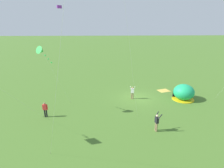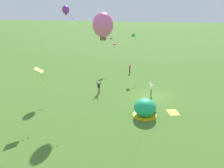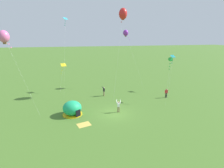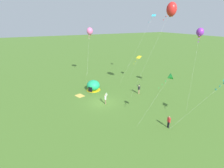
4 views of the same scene
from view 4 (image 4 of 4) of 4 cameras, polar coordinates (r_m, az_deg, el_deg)
The scene contains 12 objects.
ground_plane at distance 30.44m, azimuth -3.25°, elevation -6.10°, with size 300.00×300.00×0.00m, color #477028.
popup_tent at distance 35.55m, azimuth -6.13°, elevation -0.50°, with size 2.81×2.81×2.10m.
picnic_blanket at distance 33.63m, azimuth -10.46°, elevation -3.78°, with size 1.70×1.30×0.01m, color gold.
person_flying_kite at distance 29.57m, azimuth -2.16°, elevation -4.76°, with size 0.69×0.57×1.89m.
person_with_toddler at distance 34.01m, azimuth 8.79°, elevation -1.59°, with size 0.56×0.69×1.89m.
person_strolling at distance 24.53m, azimuth 18.04°, elevation -11.49°, with size 0.59×0.27×1.72m.
kite_purple at distance 32.36m, azimuth 26.82°, elevation 14.90°, with size 3.67×4.94×12.32m.
kite_red at distance 30.04m, azimuth 18.89°, elevation 22.11°, with size 3.69×5.83×16.03m.
kite_green at distance 21.72m, azimuth 18.25°, elevation 2.11°, with size 2.48×3.59×7.58m.
kite_pink at distance 42.39m, azimuth -7.28°, elevation 16.72°, with size 4.82×3.60×11.93m.
kite_yellow at distance 41.44m, azimuth 8.58°, elevation 8.39°, with size 1.55×2.36×5.79m.
kite_cyan at distance 41.45m, azimuth 13.00°, elevation 20.27°, with size 1.52×8.20×14.83m.
Camera 4 is at (25.00, -11.11, 13.36)m, focal length 28.00 mm.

